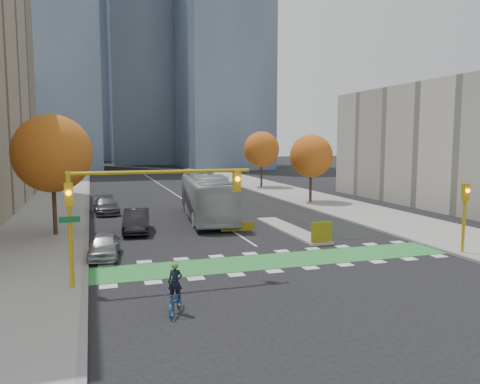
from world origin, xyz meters
TOP-DOWN VIEW (x-y plane):
  - ground at (0.00, 0.00)m, footprint 300.00×300.00m
  - sidewalk_west at (-13.50, 20.00)m, footprint 7.00×120.00m
  - sidewalk_east at (13.50, 20.00)m, footprint 7.00×120.00m
  - curb_west at (-10.00, 20.00)m, footprint 0.30×120.00m
  - curb_east at (10.00, 20.00)m, footprint 0.30×120.00m
  - bike_crossing at (0.00, 1.50)m, footprint 20.00×3.00m
  - centre_line at (0.00, 40.00)m, footprint 0.15×70.00m
  - bike_lane_paint at (7.50, 30.00)m, footprint 2.50×50.00m
  - median_island at (4.00, 9.00)m, footprint 1.60×10.00m
  - hazard_board at (4.00, 4.20)m, footprint 1.40×0.12m
  - building_east at (27.00, 16.00)m, footprint 14.00×30.00m
  - tower_nw at (-18.00, 90.00)m, footprint 22.00×22.00m
  - tower_ne at (20.00, 85.00)m, footprint 18.00×24.00m
  - tower_far at (-4.00, 140.00)m, footprint 26.00×26.00m
  - tree_west at (-12.00, 12.00)m, footprint 5.20×5.20m
  - tree_east_near at (12.00, 22.00)m, footprint 4.40×4.40m
  - tree_east_far at (12.50, 38.00)m, footprint 4.80×4.80m
  - traffic_signal_west at (-7.93, -0.51)m, footprint 8.53×0.56m
  - traffic_signal_east at (10.50, -0.51)m, footprint 0.35×0.43m
  - cyclist at (-6.68, -4.49)m, footprint 1.23×1.79m
  - bus at (-0.56, 15.65)m, footprint 4.50×13.43m
  - parked_car_a at (-9.00, 5.00)m, footprint 2.04×4.14m
  - parked_car_b at (-6.63, 11.74)m, footprint 2.33×5.15m
  - parked_car_c at (-8.38, 21.26)m, footprint 2.27×5.15m

SIDE VIEW (x-z plane):
  - ground at x=0.00m, z-range 0.00..0.00m
  - centre_line at x=0.00m, z-range 0.00..0.01m
  - bike_lane_paint at x=7.50m, z-range 0.00..0.01m
  - bike_crossing at x=0.00m, z-range 0.00..0.01m
  - sidewalk_west at x=-13.50m, z-range 0.00..0.15m
  - sidewalk_east at x=13.50m, z-range 0.00..0.15m
  - curb_west at x=-10.00m, z-range -0.01..0.15m
  - curb_east at x=10.00m, z-range -0.01..0.15m
  - median_island at x=4.00m, z-range 0.00..0.16m
  - cyclist at x=-6.68m, z-range -0.33..1.63m
  - parked_car_a at x=-9.00m, z-range 0.00..1.36m
  - parked_car_c at x=-8.38m, z-range 0.00..1.47m
  - hazard_board at x=4.00m, z-range 0.15..1.45m
  - parked_car_b at x=-6.63m, z-range 0.00..1.64m
  - bus at x=-0.56m, z-range 0.00..3.67m
  - traffic_signal_east at x=10.50m, z-range 0.68..4.78m
  - traffic_signal_west at x=-7.93m, z-range 1.43..6.63m
  - tree_east_near at x=12.00m, z-range 1.33..8.40m
  - tree_east_far at x=12.50m, z-range 1.42..9.07m
  - tree_west at x=-12.00m, z-range 1.50..9.73m
  - building_east at x=27.00m, z-range 0.00..12.00m
  - tower_ne at x=20.00m, z-range 0.00..60.00m
  - tower_nw at x=-18.00m, z-range 0.00..70.00m
  - tower_far at x=-4.00m, z-range 0.00..80.00m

